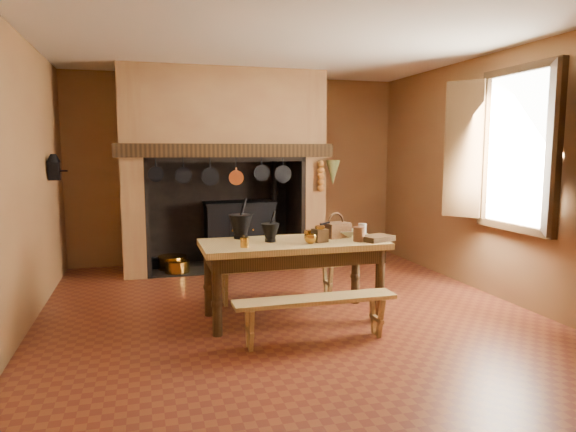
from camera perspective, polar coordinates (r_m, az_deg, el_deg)
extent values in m
plane|color=brown|center=(5.50, -0.15, -10.60)|extent=(5.50, 5.50, 0.00)
plane|color=silver|center=(5.35, -0.16, 19.27)|extent=(5.50, 5.50, 0.00)
cube|color=olive|center=(7.92, -5.54, 5.16)|extent=(5.00, 0.02, 2.80)
cube|color=olive|center=(5.17, -27.99, 3.23)|extent=(0.02, 5.50, 2.80)
cube|color=olive|center=(6.38, 22.06, 4.16)|extent=(0.02, 5.50, 2.80)
cube|color=olive|center=(2.70, 15.73, 0.88)|extent=(5.00, 0.02, 2.80)
cube|color=olive|center=(7.35, -16.92, 4.72)|extent=(0.30, 0.90, 2.80)
cube|color=olive|center=(7.72, 2.05, 5.14)|extent=(0.30, 0.90, 2.80)
cube|color=olive|center=(7.44, -7.30, 11.17)|extent=(2.20, 0.90, 1.20)
cube|color=black|center=(7.03, -6.75, 7.24)|extent=(2.95, 0.22, 0.18)
cube|color=black|center=(7.89, -7.59, 0.75)|extent=(2.20, 0.06, 1.60)
cube|color=black|center=(7.61, -7.04, -5.51)|extent=(2.20, 0.90, 0.02)
cube|color=black|center=(7.71, -5.42, -1.99)|extent=(1.00, 0.50, 0.90)
cube|color=black|center=(7.63, -5.44, 1.47)|extent=(1.04, 0.54, 0.04)
cube|color=black|center=(7.44, -5.07, -1.54)|extent=(0.35, 0.02, 0.45)
cylinder|color=black|center=(7.74, -1.48, 4.03)|extent=(0.10, 0.10, 0.70)
cylinder|color=#AF7C28|center=(7.40, -6.18, -1.61)|extent=(0.03, 0.03, 0.03)
cylinder|color=#AF7C28|center=(7.45, -3.91, -1.52)|extent=(0.03, 0.03, 0.03)
cylinder|color=#AF7C28|center=(7.52, -12.73, -5.10)|extent=(0.40, 0.40, 0.20)
cylinder|color=#AF7C28|center=(7.28, -12.22, -5.57)|extent=(0.34, 0.34, 0.18)
cube|color=black|center=(7.61, -14.27, -5.14)|extent=(0.18, 0.18, 0.16)
cone|color=brown|center=(7.31, 5.00, 4.84)|extent=(0.20, 0.20, 0.35)
cube|color=white|center=(6.05, 24.37, 6.75)|extent=(0.02, 1.00, 1.60)
cube|color=#362211|center=(6.09, 24.58, 14.67)|extent=(0.08, 1.16, 0.08)
cube|color=#362211|center=(6.09, 23.74, -1.16)|extent=(0.08, 1.16, 0.08)
cube|color=#362211|center=(5.39, 27.16, 6.61)|extent=(0.29, 0.39, 1.60)
cube|color=#362211|center=(6.46, 18.89, 7.00)|extent=(0.29, 0.39, 1.60)
cube|color=black|center=(6.67, -24.56, 4.58)|extent=(0.12, 0.12, 0.22)
cone|color=black|center=(6.67, -24.63, 5.86)|extent=(0.16, 0.16, 0.10)
cylinder|color=black|center=(6.66, -23.79, 4.61)|extent=(0.12, 0.02, 0.02)
cube|color=tan|center=(5.13, 0.57, -3.14)|extent=(1.83, 0.81, 0.06)
cube|color=#362211|center=(5.15, 0.56, -4.25)|extent=(1.70, 0.69, 0.14)
cylinder|color=#362211|center=(4.77, -7.91, -8.91)|extent=(0.09, 0.09, 0.73)
cylinder|color=#362211|center=(5.23, 10.16, -7.50)|extent=(0.09, 0.09, 0.73)
cylinder|color=#362211|center=(5.35, -8.81, -7.13)|extent=(0.09, 0.09, 0.73)
cylinder|color=#362211|center=(5.76, 7.51, -6.06)|extent=(0.09, 0.09, 0.73)
cube|color=tan|center=(4.57, 3.07, -9.23)|extent=(1.46, 0.26, 0.04)
cube|color=tan|center=(5.78, -1.15, -5.64)|extent=(1.47, 0.26, 0.04)
cylinder|color=black|center=(5.29, -5.28, -2.27)|extent=(0.15, 0.15, 0.04)
cone|color=black|center=(5.28, -5.29, -0.95)|extent=(0.25, 0.25, 0.20)
cylinder|color=black|center=(5.26, -5.00, 0.94)|extent=(0.10, 0.06, 0.20)
cylinder|color=black|center=(5.09, -1.98, -2.70)|extent=(0.11, 0.11, 0.03)
cone|color=black|center=(5.07, -1.98, -1.69)|extent=(0.18, 0.18, 0.15)
cylinder|color=black|center=(5.06, -1.75, -0.24)|extent=(0.07, 0.04, 0.15)
cube|color=#362211|center=(5.09, 3.56, -2.16)|extent=(0.15, 0.15, 0.13)
cylinder|color=#AF7C28|center=(5.08, 3.57, -1.26)|extent=(0.10, 0.10, 0.03)
cylinder|color=black|center=(5.09, 4.14, -0.82)|extent=(0.11, 0.04, 0.04)
cylinder|color=#AF7C28|center=(4.81, -4.84, -2.94)|extent=(0.11, 0.11, 0.09)
cylinder|color=#AF7C28|center=(5.27, 2.22, -2.06)|extent=(0.09, 0.09, 0.09)
imported|color=beige|center=(5.44, 6.12, -1.88)|extent=(0.33, 0.33, 0.07)
cylinder|color=brown|center=(5.15, 7.88, -2.01)|extent=(0.12, 0.12, 0.14)
cylinder|color=beige|center=(5.36, 8.25, -1.63)|extent=(0.09, 0.09, 0.15)
cube|color=#553619|center=(5.37, 5.31, -1.55)|extent=(0.32, 0.28, 0.15)
torus|color=#553619|center=(5.36, 5.32, -0.74)|extent=(0.21, 0.09, 0.22)
cube|color=#362211|center=(5.21, 9.84, -2.44)|extent=(0.37, 0.32, 0.05)
imported|color=#AF7C28|center=(5.00, 2.51, -2.54)|extent=(0.12, 0.12, 0.09)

